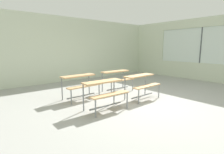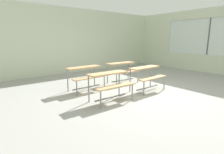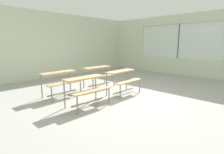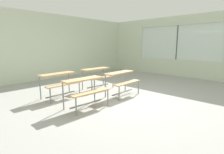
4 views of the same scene
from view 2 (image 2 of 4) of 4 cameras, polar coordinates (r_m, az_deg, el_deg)
The scene contains 7 objects.
ground at distance 5.29m, azimuth 10.35°, elevation -5.72°, with size 10.00×9.00×0.05m, color #9E9E99.
wall_back at distance 8.68m, azimuth -12.48°, elevation 11.43°, with size 10.00×0.12×3.00m, color beige.
wall_right at distance 9.35m, azimuth 32.50°, elevation 9.54°, with size 0.12×9.00×3.00m.
desk_bench_r0c0 at distance 4.50m, azimuth -0.56°, elevation -0.95°, with size 1.11×0.61×0.74m.
desk_bench_r0c1 at distance 5.52m, azimuth 11.44°, elevation 1.31°, with size 1.11×0.62×0.74m.
desk_bench_r1c0 at distance 5.51m, azimuth -8.59°, elevation 1.39°, with size 1.12×0.64×0.74m.
desk_bench_r1c1 at distance 6.41m, azimuth 3.44°, elevation 3.05°, with size 1.12×0.64×0.74m.
Camera 2 is at (-3.80, -3.30, 1.60)m, focal length 28.00 mm.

